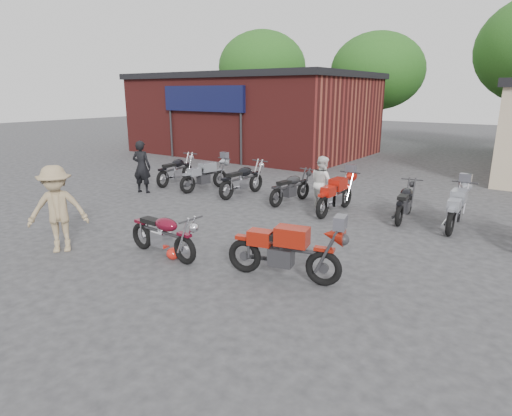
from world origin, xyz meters
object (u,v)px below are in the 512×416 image
Objects in this scene: person_dark at (142,167)px; person_tan at (57,209)px; row_bike_6 at (457,206)px; helmet at (173,253)px; sportbike at (285,248)px; row_bike_1 at (205,174)px; person_light at (322,183)px; row_bike_4 at (336,193)px; row_bike_3 at (291,186)px; row_bike_2 at (243,178)px; row_bike_0 at (176,169)px; vintage_motorcycle at (163,232)px; row_bike_5 at (405,200)px.

person_tan is at bearing 102.21° from person_dark.
helmet is at bearing 140.62° from row_bike_6.
sportbike is 1.12× the size of person_tan.
person_dark is 2.13m from row_bike_1.
person_light reaches higher than row_bike_4.
row_bike_4 is 3.11m from row_bike_6.
row_bike_4 reaches higher than row_bike_3.
row_bike_2 reaches higher than row_bike_6.
row_bike_0 is at bearing 135.29° from sportbike.
person_light reaches higher than row_bike_1.
row_bike_3 is at bearing 107.06° from sportbike.
vintage_motorcycle is 5.36m from person_light.
row_bike_2 is (0.07, 6.32, -0.34)m from person_tan.
row_bike_3 is 0.93× the size of row_bike_6.
helmet is at bearing 125.37° from person_dark.
vintage_motorcycle is 7.34m from row_bike_0.
person_tan is at bearing -150.18° from vintage_motorcycle.
person_tan reaches higher than row_bike_5.
row_bike_2 reaches higher than row_bike_0.
person_dark is 1.67m from row_bike_0.
row_bike_1 is 0.98× the size of row_bike_4.
person_light is (-1.71, 4.75, 0.17)m from sportbike.
row_bike_5 is 0.93× the size of row_bike_6.
row_bike_6 is (9.58, 0.34, -0.00)m from row_bike_0.
person_dark is 3.45m from row_bike_2.
person_light is 0.85× the size of row_bike_5.
helmet is at bearing 179.39° from sportbike.
person_tan is 0.93× the size of row_bike_0.
row_bike_5 is (2.95, 5.63, 0.41)m from helmet.
row_bike_1 is at bearing 130.01° from sportbike.
row_bike_0 reaches higher than row_bike_3.
row_bike_5 is at bearing 62.91° from vintage_motorcycle.
row_bike_4 is 1.86m from row_bike_5.
row_bike_5 is at bearing -78.56° from row_bike_3.
row_bike_0 is 9.59m from row_bike_6.
row_bike_4 is (6.42, 1.51, -0.30)m from person_dark.
row_bike_4 reaches higher than row_bike_0.
row_bike_1 is (-4.46, -0.12, -0.21)m from person_light.
person_light is at bearing 96.73° from sportbike.
helmet is 0.15× the size of row_bike_3.
vintage_motorcycle is at bearing -156.18° from row_bike_2.
row_bike_0 is at bearing 36.56° from person_light.
row_bike_0 is 3.12m from row_bike_2.
person_tan is 0.93× the size of row_bike_4.
row_bike_0 is at bearing 92.79° from row_bike_2.
vintage_motorcycle is at bearing 178.27° from sportbike.
vintage_motorcycle is at bearing -171.22° from row_bike_3.
vintage_motorcycle is 5.34m from row_bike_4.
row_bike_3 is (-2.81, 4.83, -0.07)m from sportbike.
sportbike is 1.14× the size of row_bike_3.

